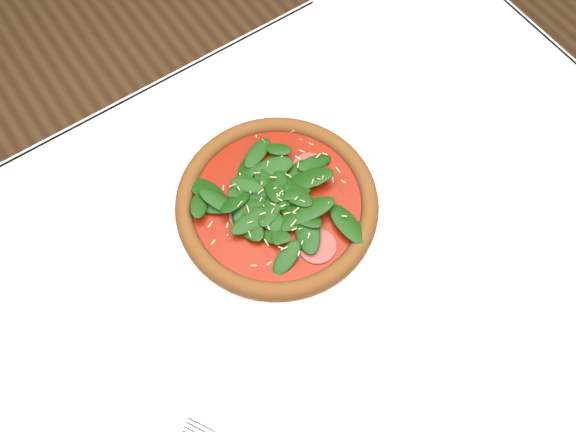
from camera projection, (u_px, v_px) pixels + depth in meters
ground at (293, 378)px, 1.59m from camera, size 6.00×6.00×0.00m
dining_table at (296, 290)px, 1.01m from camera, size 1.21×0.81×0.75m
plate at (277, 208)px, 0.95m from camera, size 0.35×0.35×0.01m
pizza at (277, 202)px, 0.93m from camera, size 0.39×0.39×0.04m
wine_glass at (18, 428)px, 0.69m from camera, size 0.08×0.08×0.19m
saucer_far at (351, 10)px, 1.13m from camera, size 0.14×0.14×0.01m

